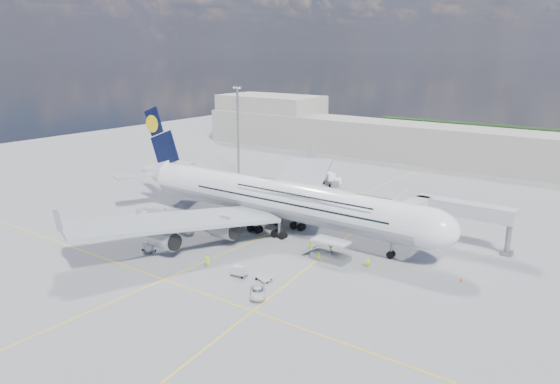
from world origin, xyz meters
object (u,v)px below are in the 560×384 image
Objects in this scene: catering_truck_outer at (331,180)px; catering_truck_inner at (289,194)px; service_van at (258,292)px; dolly_row_b at (180,219)px; crew_van at (310,244)px; light_mast at (238,129)px; dolly_row_c at (166,236)px; dolly_nose_near at (239,271)px; crew_nose at (368,263)px; cone_wing_right_inner at (194,232)px; cargo_loader at (330,253)px; crew_loader at (319,257)px; crew_wing at (216,230)px; dolly_nose_far at (264,279)px; cone_tail at (165,208)px; dolly_back at (141,214)px; jet_bridge at (443,211)px; cone_wing_left_inner at (300,217)px; cone_wing_right_outer at (179,247)px; cone_wing_left_outer at (307,194)px; dolly_row_a at (149,246)px; crew_tug at (207,262)px; cone_nose at (461,280)px; baggage_tug at (186,229)px.

catering_truck_inner is at bearing -56.94° from catering_truck_outer.
service_van is (26.88, -65.08, -0.94)m from catering_truck_outer.
crew_van is (30.13, 3.87, -0.27)m from dolly_row_b.
dolly_row_c is at bearing -63.74° from light_mast.
crew_nose is at bearing 37.12° from dolly_nose_near.
cone_wing_right_inner reaches higher than dolly_row_c.
cargo_loader reaches higher than dolly_row_b.
crew_loader is 23.79m from crew_wing.
dolly_row_b is (-36.01, -1.09, -0.21)m from cargo_loader.
dolly_nose_far is 1.94× the size of crew_loader.
cone_tail is (-17.18, 7.91, 0.02)m from cone_wing_right_inner.
dolly_row_b reaches higher than crew_van.
catering_truck_inner is at bearing 66.69° from dolly_back.
jet_bridge is 31.56m from cone_wing_left_inner.
cone_wing_right_outer is (3.92, -7.72, 0.04)m from cone_wing_right_inner.
light_mast is 49.47m from dolly_row_b.
cone_wing_left_outer reaches higher than dolly_row_c.
service_van reaches higher than cone_tail.
dolly_nose_near is (23.40, -5.54, 0.58)m from dolly_row_c.
cone_wing_right_outer is at bearing 79.31° from dolly_row_a.
dolly_row_a is 0.46× the size of catering_truck_inner.
jet_bridge is at bearing -93.47° from crew_van.
cone_tail is at bearing -124.74° from crew_loader.
dolly_row_a is 13.84m from crew_tug.
crew_loader reaches higher than cone_wing_left_inner.
catering_truck_outer is at bearing 108.90° from cone_wing_left_inner.
catering_truck_outer reaches higher than cone_tail.
dolly_nose_near is 5.58× the size of cone_tail.
dolly_back reaches higher than dolly_row_a.
catering_truck_outer is (17.79, 49.65, 0.62)m from dolly_back.
dolly_nose_far is 5.63× the size of cone_wing_left_inner.
crew_nose is (43.14, 1.66, -0.06)m from dolly_row_b.
dolly_nose_near is 35.24m from cone_nose.
dolly_nose_near is (-21.10, -32.75, -5.94)m from jet_bridge.
crew_nose is (38.65, 9.74, 0.64)m from dolly_row_c.
dolly_nose_near is at bearing -12.02° from dolly_row_b.
light_mast is at bearing 126.80° from crew_tug.
dolly_row_c is at bearing -96.08° from baggage_tug.
baggage_tug is 19.08m from crew_tug.
service_van is at bearing 150.39° from crew_van.
cone_wing_right_inner is (6.64, -2.65, -0.81)m from dolly_row_b.
service_van is at bearing -63.51° from cone_wing_left_outer.
dolly_row_b is at bearing 136.48° from crew_nose.
service_van is at bearing -26.57° from crew_loader.
crew_loader is 0.84× the size of crew_wing.
cone_wing_right_outer is at bearing -95.48° from crew_loader.
catering_truck_outer is at bearing 66.00° from cone_tail.
light_mast is 55.64m from crew_wing.
dolly_nose_far is 1.53× the size of crew_tug.
light_mast reaches higher than cone_nose.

